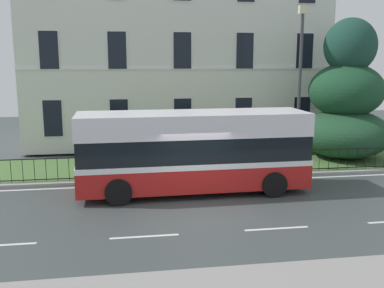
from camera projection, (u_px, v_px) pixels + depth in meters
name	position (u px, v px, depth m)	size (l,w,h in m)	color
ground_plane	(197.00, 205.00, 15.65)	(60.00, 56.00, 0.18)	#3E4444
georgian_townhouse	(172.00, 34.00, 28.16)	(17.52, 10.27, 13.14)	silver
iron_verge_railing	(200.00, 164.00, 19.06)	(17.45, 0.04, 0.97)	black
evergreen_tree	(346.00, 104.00, 22.31)	(4.55, 4.55, 7.01)	#423328
single_decker_bus	(193.00, 151.00, 16.82)	(8.77, 2.69, 3.11)	#B41C19
street_lamp_post	(300.00, 78.00, 19.55)	(0.36, 0.24, 7.25)	#333338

